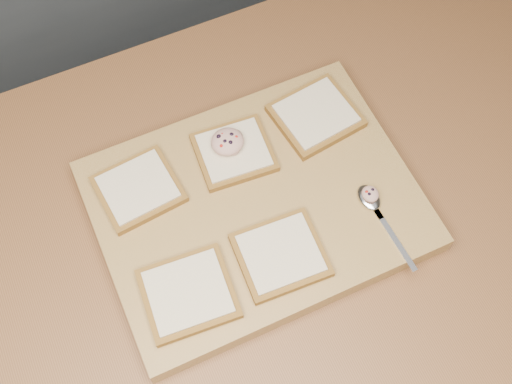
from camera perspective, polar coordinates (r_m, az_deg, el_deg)
ground at (r=1.89m, az=2.63°, el=-12.33°), size 4.00×4.00×0.00m
island_counter at (r=1.46m, az=3.36°, el=-7.94°), size 2.00×0.80×0.90m
cutting_board at (r=1.01m, az=0.00°, el=-1.25°), size 0.49×0.37×0.04m
bread_far_left at (r=1.01m, az=-10.42°, el=0.28°), size 0.13×0.12×0.02m
bread_far_center at (r=1.02m, az=-1.97°, el=3.56°), size 0.13×0.12×0.02m
bread_far_right at (r=1.06m, az=5.34°, el=6.78°), size 0.14×0.13×0.02m
bread_near_left at (r=0.93m, az=-6.05°, el=-8.96°), size 0.14×0.13×0.02m
bread_near_center at (r=0.95m, az=2.20°, el=-5.60°), size 0.13×0.12×0.02m
tuna_salad_dollop at (r=1.01m, az=-2.56°, el=4.51°), size 0.05×0.05×0.02m
spoon at (r=1.00m, az=10.34°, el=-1.02°), size 0.03×0.16×0.01m
spoon_salad at (r=0.99m, az=10.12°, el=-0.16°), size 0.03×0.03×0.02m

